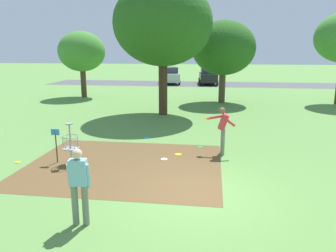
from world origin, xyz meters
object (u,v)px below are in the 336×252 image
frisbee_by_tee (18,162)px  parked_car_leftmost (170,75)px  tree_near_left (223,48)px  player_foreground_watching (223,127)px  frisbee_far_left (147,138)px  tree_mid_center (163,24)px  frisbee_near_basket (200,147)px  tree_near_right (82,52)px  frisbee_mid_grass (164,159)px  frisbee_far_right (178,155)px  player_throwing (79,183)px  parked_car_center_left (208,76)px  disc_golf_basket (69,142)px

frisbee_by_tee → parked_car_leftmost: parked_car_leftmost is taller
tree_near_left → player_foreground_watching: bearing=-91.2°
frisbee_by_tee → frisbee_far_left: bearing=44.7°
frisbee_by_tee → tree_mid_center: bearing=68.1°
frisbee_near_basket → tree_near_right: 16.33m
frisbee_near_basket → frisbee_mid_grass: same height
frisbee_far_right → parked_car_leftmost: bearing=98.2°
player_foreground_watching → frisbee_far_right: 1.86m
player_throwing → tree_mid_center: (-0.11, 12.36, 4.12)m
tree_near_right → frisbee_far_left: bearing=-57.1°
frisbee_far_left → parked_car_leftmost: size_ratio=0.06×
frisbee_near_basket → frisbee_far_right: same height
frisbee_by_tee → tree_mid_center: 10.83m
tree_near_left → parked_car_center_left: tree_near_left is taller
tree_near_left → parked_car_leftmost: size_ratio=1.27×
frisbee_far_right → tree_mid_center: 9.07m
frisbee_mid_grass → parked_car_center_left: (1.05, 25.58, 0.91)m
frisbee_mid_grass → tree_mid_center: 9.47m
frisbee_near_basket → frisbee_far_right: bearing=-126.5°
frisbee_by_tee → disc_golf_basket: bearing=3.8°
tree_near_right → parked_car_center_left: (9.65, 11.41, -2.62)m
frisbee_near_basket → tree_near_left: tree_near_left is taller
tree_near_left → parked_car_leftmost: 14.08m
tree_near_left → parked_car_center_left: (-1.19, 12.76, -2.88)m
player_foreground_watching → frisbee_near_basket: (-0.81, 0.67, -0.98)m
player_foreground_watching → frisbee_by_tee: (-6.79, -1.88, -0.98)m
frisbee_mid_grass → parked_car_center_left: size_ratio=0.06×
frisbee_near_basket → player_foreground_watching: bearing=-39.8°
player_throwing → tree_mid_center: bearing=90.5°
player_foreground_watching → frisbee_far_left: player_foreground_watching is taller
frisbee_by_tee → tree_near_right: size_ratio=0.04×
player_foreground_watching → tree_mid_center: 8.73m
disc_golf_basket → frisbee_near_basket: 4.90m
tree_near_left → tree_near_right: tree_near_left is taller
frisbee_near_basket → frisbee_far_left: (-2.32, 1.08, 0.00)m
frisbee_near_basket → tree_near_left: 11.92m
player_throwing → frisbee_by_tee: player_throwing is taller
tree_near_right → tree_mid_center: size_ratio=0.69×
frisbee_far_right → parked_car_leftmost: 25.20m
frisbee_far_right → tree_mid_center: bearing=102.9°
disc_golf_basket → frisbee_by_tee: (-1.79, -0.12, -0.74)m
frisbee_near_basket → frisbee_by_tee: 6.51m
frisbee_far_left → tree_near_left: bearing=71.6°
frisbee_by_tee → parked_car_center_left: parked_car_center_left is taller
player_throwing → frisbee_by_tee: size_ratio=8.32×
player_foreground_watching → parked_car_center_left: (-0.93, 24.68, -0.06)m
player_foreground_watching → parked_car_center_left: bearing=92.2°
disc_golf_basket → tree_near_right: bearing=110.4°
player_foreground_watching → player_throwing: (-3.12, -5.36, -0.02)m
frisbee_far_right → tree_near_right: tree_near_right is taller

